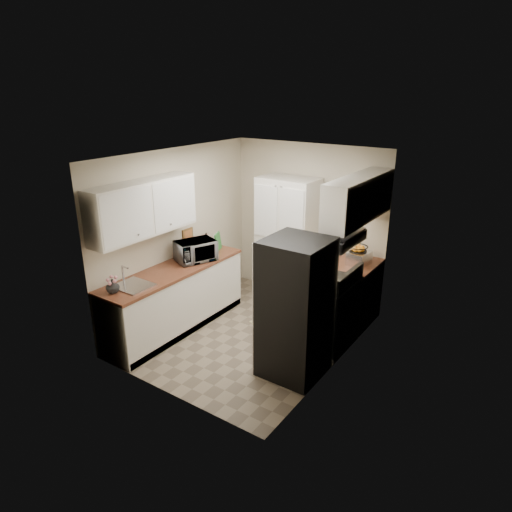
{
  "coord_description": "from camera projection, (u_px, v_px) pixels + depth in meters",
  "views": [
    {
      "loc": [
        3.26,
        -4.61,
        3.29
      ],
      "look_at": [
        -0.0,
        0.15,
        1.14
      ],
      "focal_mm": 32.0,
      "sensor_mm": 36.0,
      "label": 1
    }
  ],
  "objects": [
    {
      "name": "kitchen_mat",
      "position": [
        276.0,
        320.0,
        6.82
      ],
      "size": [
        0.62,
        0.78,
        0.01
      ],
      "primitive_type": "cube",
      "rotation": [
        0.0,
        0.0,
        -0.32
      ],
      "color": "#C9BE86",
      "rests_on": "ground"
    },
    {
      "name": "countertop_left",
      "position": [
        174.0,
        270.0,
        6.32
      ],
      "size": [
        0.63,
        2.33,
        0.04
      ],
      "primitive_type": "cube",
      "color": "brown",
      "rests_on": "base_cabinet_left"
    },
    {
      "name": "flower_vase",
      "position": [
        113.0,
        286.0,
        5.55
      ],
      "size": [
        0.17,
        0.17,
        0.17
      ],
      "primitive_type": "imported",
      "rotation": [
        0.0,
        0.0,
        -0.04
      ],
      "color": "silver",
      "rests_on": "countertop_left"
    },
    {
      "name": "countertop_right",
      "position": [
        354.0,
        264.0,
        6.52
      ],
      "size": [
        0.63,
        0.83,
        0.04
      ],
      "primitive_type": "cube",
      "color": "brown",
      "rests_on": "base_cabinet_right"
    },
    {
      "name": "refrigerator",
      "position": [
        295.0,
        309.0,
        5.33
      ],
      "size": [
        0.7,
        0.72,
        1.7
      ],
      "primitive_type": "cube",
      "color": "#B7B7BC",
      "rests_on": "ground"
    },
    {
      "name": "cutting_board",
      "position": [
        218.0,
        241.0,
        7.01
      ],
      "size": [
        0.1,
        0.21,
        0.27
      ],
      "primitive_type": "cube",
      "rotation": [
        0.0,
        0.0,
        0.38
      ],
      "color": "#2E8233",
      "rests_on": "countertop_left"
    },
    {
      "name": "base_cabinet_right",
      "position": [
        352.0,
        293.0,
        6.69
      ],
      "size": [
        0.6,
        0.8,
        0.88
      ],
      "primitive_type": "cube",
      "color": "silver",
      "rests_on": "ground"
    },
    {
      "name": "wine_bottle",
      "position": [
        207.0,
        244.0,
        6.88
      ],
      "size": [
        0.07,
        0.07,
        0.28
      ],
      "primitive_type": "cylinder",
      "color": "black",
      "rests_on": "countertop_left"
    },
    {
      "name": "ground",
      "position": [
        250.0,
        334.0,
        6.44
      ],
      "size": [
        3.2,
        3.2,
        0.0
      ],
      "primitive_type": "plane",
      "color": "#7A6B56",
      "rests_on": "ground"
    },
    {
      "name": "toaster_oven",
      "position": [
        359.0,
        258.0,
        6.45
      ],
      "size": [
        0.29,
        0.35,
        0.19
      ],
      "primitive_type": "cube",
      "rotation": [
        0.0,
        0.0,
        -0.11
      ],
      "color": "silver",
      "rests_on": "countertop_right"
    },
    {
      "name": "microwave",
      "position": [
        196.0,
        251.0,
        6.55
      ],
      "size": [
        0.55,
        0.65,
        0.3
      ],
      "primitive_type": "imported",
      "rotation": [
        0.0,
        0.0,
        1.18
      ],
      "color": "#B5B4B9",
      "rests_on": "countertop_left"
    },
    {
      "name": "pantry_cabinet",
      "position": [
        287.0,
        240.0,
        7.22
      ],
      "size": [
        0.9,
        0.55,
        2.0
      ],
      "primitive_type": "cube",
      "color": "silver",
      "rests_on": "ground"
    },
    {
      "name": "base_cabinet_left",
      "position": [
        176.0,
        300.0,
        6.48
      ],
      "size": [
        0.6,
        2.3,
        0.88
      ],
      "primitive_type": "cube",
      "color": "silver",
      "rests_on": "ground"
    },
    {
      "name": "fruit_basket",
      "position": [
        358.0,
        247.0,
        6.41
      ],
      "size": [
        0.36,
        0.36,
        0.12
      ],
      "primitive_type": null,
      "rotation": [
        0.0,
        0.0,
        -0.4
      ],
      "color": "orange",
      "rests_on": "toaster_oven"
    },
    {
      "name": "room_shell",
      "position": [
        248.0,
        224.0,
        5.88
      ],
      "size": [
        2.64,
        3.24,
        2.52
      ],
      "color": "beige",
      "rests_on": "ground"
    },
    {
      "name": "electric_range",
      "position": [
        327.0,
        312.0,
        6.06
      ],
      "size": [
        0.71,
        0.78,
        1.13
      ],
      "color": "#B7B7BC",
      "rests_on": "ground"
    }
  ]
}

